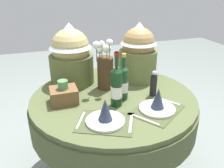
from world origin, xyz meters
TOP-DOWN VIEW (x-y plane):
  - dining_table at (0.00, 0.00)m, footprint 1.25×1.25m
  - place_setting_left at (-0.16, -0.33)m, footprint 0.42×0.38m
  - place_setting_right at (0.21, -0.30)m, footprint 0.43×0.41m
  - flower_vase at (-0.02, 0.14)m, footprint 0.18×0.17m
  - wine_bottle_left at (0.05, -0.07)m, footprint 0.07×0.07m
  - wine_bottle_rear at (-0.03, -0.15)m, footprint 0.08×0.08m
  - pepper_mill at (0.28, -0.10)m, footprint 0.05×0.05m
  - gift_tub_back_left at (-0.25, 0.34)m, footprint 0.36×0.36m
  - gift_tub_back_right at (0.30, 0.24)m, footprint 0.32×0.32m
  - woven_basket_side_left at (-0.36, 0.01)m, footprint 0.19×0.16m

SIDE VIEW (x-z plane):
  - dining_table at x=0.00m, z-range 0.22..0.95m
  - place_setting_left at x=-0.16m, z-range 0.69..0.85m
  - place_setting_right at x=0.21m, z-range 0.69..0.85m
  - woven_basket_side_left at x=-0.36m, z-range 0.70..0.87m
  - pepper_mill at x=0.28m, z-range 0.72..0.92m
  - wine_bottle_left at x=0.05m, z-range 0.68..1.03m
  - wine_bottle_rear at x=-0.03m, z-range 0.68..1.06m
  - flower_vase at x=-0.02m, z-range 0.68..1.10m
  - gift_tub_back_right at x=0.30m, z-range 0.74..1.23m
  - gift_tub_back_left at x=-0.25m, z-range 0.74..1.24m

